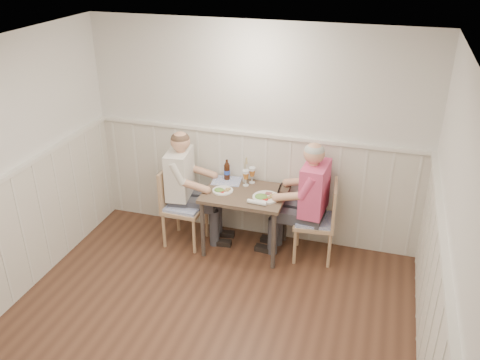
{
  "coord_description": "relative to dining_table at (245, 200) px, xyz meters",
  "views": [
    {
      "loc": [
        1.44,
        -3.1,
        3.43
      ],
      "look_at": [
        0.0,
        1.64,
        1.0
      ],
      "focal_mm": 38.0,
      "sensor_mm": 36.0,
      "label": 1
    }
  ],
  "objects": [
    {
      "name": "chair_left",
      "position": [
        -0.79,
        -0.07,
        -0.13
      ],
      "size": [
        0.47,
        0.47,
        0.96
      ],
      "color": "tan",
      "rests_on": "ground"
    },
    {
      "name": "diner_cream",
      "position": [
        -0.76,
        0.01,
        -0.05
      ],
      "size": [
        0.69,
        0.48,
        1.42
      ],
      "color": "#3F3F47",
      "rests_on": "ground"
    },
    {
      "name": "plate_diner",
      "position": [
        -0.26,
        -0.06,
        0.12
      ],
      "size": [
        0.24,
        0.24,
        0.06
      ],
      "color": "white",
      "rests_on": "dining_table"
    },
    {
      "name": "gingham_mat",
      "position": [
        -0.29,
        0.21,
        0.1
      ],
      "size": [
        0.37,
        0.31,
        0.01
      ],
      "color": "#4358A9",
      "rests_on": "dining_table"
    },
    {
      "name": "chair_right",
      "position": [
        0.86,
        0.07,
        -0.13
      ],
      "size": [
        0.49,
        0.49,
        0.95
      ],
      "color": "tan",
      "rests_on": "ground"
    },
    {
      "name": "beer_bottle",
      "position": [
        -0.3,
        0.26,
        0.21
      ],
      "size": [
        0.07,
        0.07,
        0.26
      ],
      "color": "black",
      "rests_on": "dining_table"
    },
    {
      "name": "beer_glass_a",
      "position": [
        0.01,
        0.26,
        0.23
      ],
      "size": [
        0.08,
        0.08,
        0.2
      ],
      "color": "silver",
      "rests_on": "dining_table"
    },
    {
      "name": "ground_plane",
      "position": [
        -0.0,
        -1.84,
        -0.65
      ],
      "size": [
        4.5,
        4.5,
        0.0
      ],
      "primitive_type": "plane",
      "color": "#462A1D"
    },
    {
      "name": "room_shell",
      "position": [
        -0.0,
        -1.84,
        0.87
      ],
      "size": [
        4.04,
        4.54,
        2.6
      ],
      "color": "silver",
      "rests_on": "ground"
    },
    {
      "name": "man_in_pink",
      "position": [
        0.74,
        0.06,
        -0.04
      ],
      "size": [
        0.69,
        0.48,
        1.44
      ],
      "color": "#3F3F47",
      "rests_on": "ground"
    },
    {
      "name": "rolled_napkin",
      "position": [
        0.2,
        -0.24,
        0.12
      ],
      "size": [
        0.22,
        0.06,
        0.05
      ],
      "color": "white",
      "rests_on": "dining_table"
    },
    {
      "name": "dining_table",
      "position": [
        0.0,
        0.0,
        0.0
      ],
      "size": [
        0.93,
        0.7,
        0.75
      ],
      "color": "#503E33",
      "rests_on": "ground"
    },
    {
      "name": "wainscot",
      "position": [
        -0.0,
        -1.15,
        0.04
      ],
      "size": [
        4.0,
        4.49,
        1.34
      ],
      "color": "beige",
      "rests_on": "ground"
    },
    {
      "name": "beer_glass_b",
      "position": [
        -0.04,
        0.17,
        0.23
      ],
      "size": [
        0.08,
        0.08,
        0.2
      ],
      "color": "silver",
      "rests_on": "dining_table"
    },
    {
      "name": "plate_man",
      "position": [
        0.25,
        -0.07,
        0.12
      ],
      "size": [
        0.3,
        0.3,
        0.08
      ],
      "color": "white",
      "rests_on": "dining_table"
    },
    {
      "name": "grass_vase",
      "position": [
        -0.08,
        0.25,
        0.25
      ],
      "size": [
        0.04,
        0.04,
        0.34
      ],
      "color": "silver",
      "rests_on": "dining_table"
    }
  ]
}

